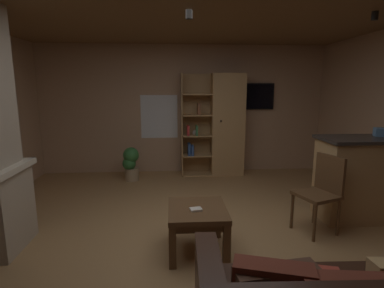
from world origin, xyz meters
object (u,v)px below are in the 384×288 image
kitchen_bar_counter (371,178)px  table_book_0 (196,209)px  dining_chair (322,188)px  wall_mounted_tv (251,96)px  coffee_table (197,217)px  potted_floor_plant (131,163)px  bookshelf_cabinet (223,125)px  tissue_box (380,132)px

kitchen_bar_counter → table_book_0: size_ratio=11.76×
dining_chair → wall_mounted_tv: bearing=93.6°
coffee_table → wall_mounted_tv: 3.53m
wall_mounted_tv → potted_floor_plant: bearing=-166.6°
kitchen_bar_counter → potted_floor_plant: kitchen_bar_counter is taller
bookshelf_cabinet → tissue_box: size_ratio=16.36×
table_book_0 → wall_mounted_tv: size_ratio=0.13×
kitchen_bar_counter → tissue_box: size_ratio=11.47×
tissue_box → dining_chair: 1.18m
bookshelf_cabinet → coffee_table: bearing=-104.5°
tissue_box → wall_mounted_tv: bearing=115.7°
dining_chair → coffee_table: bearing=-166.4°
bookshelf_cabinet → tissue_box: bearing=-50.7°
kitchen_bar_counter → table_book_0: 2.46m
wall_mounted_tv → coffee_table: bearing=-113.5°
coffee_table → dining_chair: size_ratio=0.70×
coffee_table → bookshelf_cabinet: bearing=75.5°
kitchen_bar_counter → wall_mounted_tv: size_ratio=1.50×
kitchen_bar_counter → coffee_table: (-2.33, -0.68, -0.16)m
bookshelf_cabinet → wall_mounted_tv: (0.60, 0.21, 0.55)m
kitchen_bar_counter → tissue_box: 0.61m
kitchen_bar_counter → potted_floor_plant: 3.82m
coffee_table → potted_floor_plant: size_ratio=1.04×
bookshelf_cabinet → table_book_0: size_ratio=16.77×
table_book_0 → wall_mounted_tv: (1.35, 3.12, 1.03)m
kitchen_bar_counter → wall_mounted_tv: wall_mounted_tv is taller
tissue_box → dining_chair: (-0.93, -0.41, -0.60)m
bookshelf_cabinet → coffee_table: size_ratio=3.03×
potted_floor_plant → dining_chair: bearing=-40.3°
tissue_box → wall_mounted_tv: size_ratio=0.13×
tissue_box → coffee_table: tissue_box is taller
wall_mounted_tv → tissue_box: bearing=-64.3°
kitchen_bar_counter → wall_mounted_tv: (-1.00, 2.38, 0.98)m
tissue_box → potted_floor_plant: tissue_box is taller
kitchen_bar_counter → coffee_table: size_ratio=2.12×
coffee_table → kitchen_bar_counter: bearing=16.3°
coffee_table → wall_mounted_tv: bearing=66.5°
dining_chair → tissue_box: bearing=23.8°
tissue_box → bookshelf_cabinet: bearing=129.3°
bookshelf_cabinet → table_book_0: 3.04m
kitchen_bar_counter → bookshelf_cabinet: bearing=126.3°
bookshelf_cabinet → potted_floor_plant: (-1.75, -0.35, -0.63)m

